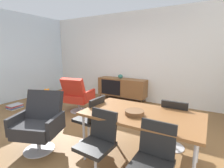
% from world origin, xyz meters
% --- Properties ---
extents(ground_plane, '(8.32, 8.32, 0.00)m').
position_xyz_m(ground_plane, '(0.00, 0.00, 0.00)').
color(ground_plane, brown).
extents(wall_back, '(6.80, 0.12, 2.80)m').
position_xyz_m(wall_back, '(0.00, 2.60, 1.40)').
color(wall_back, white).
rests_on(wall_back, ground_plane).
extents(sideboard, '(1.60, 0.45, 0.72)m').
position_xyz_m(sideboard, '(-0.19, 2.30, 0.44)').
color(sideboard, brown).
rests_on(sideboard, ground_plane).
extents(vase_cobalt, '(0.16, 0.16, 0.14)m').
position_xyz_m(vase_cobalt, '(-0.25, 2.30, 0.79)').
color(vase_cobalt, '#337266').
rests_on(vase_cobalt, sideboard).
extents(dining_table, '(1.60, 0.90, 0.74)m').
position_xyz_m(dining_table, '(1.48, -0.34, 0.70)').
color(dining_table, brown).
rests_on(dining_table, ground_plane).
extents(wooden_bowl_on_table, '(0.26, 0.26, 0.06)m').
position_xyz_m(wooden_bowl_on_table, '(1.42, -0.45, 0.77)').
color(wooden_bowl_on_table, brown).
rests_on(wooden_bowl_on_table, dining_table).
extents(dining_chair_front_left, '(0.41, 0.44, 0.86)m').
position_xyz_m(dining_chair_front_left, '(1.13, -0.90, 0.47)').
color(dining_chair_front_left, black).
rests_on(dining_chair_front_left, ground_plane).
extents(dining_chair_front_right, '(0.40, 0.43, 0.86)m').
position_xyz_m(dining_chair_front_right, '(1.83, -0.90, 0.47)').
color(dining_chair_front_right, black).
rests_on(dining_chair_front_right, ground_plane).
extents(dining_chair_near_window, '(0.43, 0.41, 0.86)m').
position_xyz_m(dining_chair_near_window, '(0.59, -0.35, 0.47)').
color(dining_chair_near_window, black).
rests_on(dining_chair_near_window, ground_plane).
extents(dining_chair_back_right, '(0.41, 0.43, 0.86)m').
position_xyz_m(dining_chair_back_right, '(1.83, 0.22, 0.47)').
color(dining_chair_back_right, black).
rests_on(dining_chair_back_right, ground_plane).
extents(lounge_chair_red, '(0.79, 0.74, 0.95)m').
position_xyz_m(lounge_chair_red, '(-0.68, 0.72, 0.47)').
color(lounge_chair_red, red).
rests_on(lounge_chair_red, ground_plane).
extents(armchair_black_shell, '(0.85, 0.82, 0.95)m').
position_xyz_m(armchair_black_shell, '(-0.06, -0.86, 0.47)').
color(armchair_black_shell, '#262628').
rests_on(armchair_black_shell, ground_plane).
extents(side_table_round, '(0.44, 0.44, 0.52)m').
position_xyz_m(side_table_round, '(-1.38, 0.33, 0.32)').
color(side_table_round, white).
rests_on(side_table_round, ground_plane).
extents(fruit_bowl, '(0.20, 0.20, 0.11)m').
position_xyz_m(fruit_bowl, '(-1.38, 0.33, 0.56)').
color(fruit_bowl, '#262628').
rests_on(fruit_bowl, side_table_round).
extents(magazine_stack, '(0.32, 0.37, 0.12)m').
position_xyz_m(magazine_stack, '(-2.39, 0.01, 0.06)').
color(magazine_stack, silver).
rests_on(magazine_stack, ground_plane).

